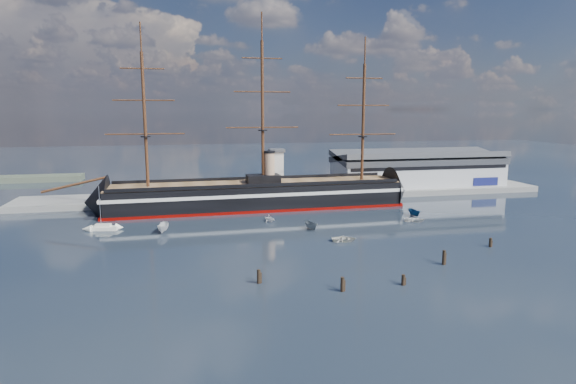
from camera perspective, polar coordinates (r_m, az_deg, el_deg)
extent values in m
plane|color=black|center=(130.39, 0.15, -3.51)|extent=(600.00, 600.00, 0.00)
cube|color=slate|center=(166.93, 0.82, -0.57)|extent=(180.00, 18.00, 2.00)
cube|color=#B7BABC|center=(186.26, 15.08, 2.35)|extent=(62.00, 20.00, 10.00)
cube|color=#3F4247|center=(185.65, 15.16, 4.06)|extent=(63.00, 21.00, 2.00)
cube|color=silver|center=(161.19, -1.35, 2.30)|extent=(4.00, 4.00, 14.00)
cube|color=#3F4247|center=(160.39, -1.36, 4.95)|extent=(5.00, 5.00, 1.00)
cube|color=black|center=(147.81, -3.71, -0.37)|extent=(88.31, 17.78, 7.00)
cube|color=silver|center=(147.61, -3.72, 0.09)|extent=(90.31, 18.06, 1.00)
cube|color=#6C0300|center=(148.50, -3.70, -1.75)|extent=(90.31, 18.02, 0.90)
cone|color=black|center=(148.35, -21.76, -1.13)|extent=(14.31, 15.96, 15.68)
cone|color=black|center=(161.39, 12.83, 0.16)|extent=(11.32, 15.90, 15.68)
cube|color=brown|center=(147.23, -3.73, 1.01)|extent=(88.28, 16.50, 0.40)
cube|color=black|center=(147.33, -2.97, 1.58)|extent=(10.12, 6.20, 2.50)
cylinder|color=tan|center=(147.21, -2.21, 2.95)|extent=(3.20, 3.20, 9.00)
cylinder|color=#381E0F|center=(148.53, -23.98, 0.81)|extent=(17.76, 1.06, 4.43)
cylinder|color=#381E0F|center=(144.29, -16.61, 8.11)|extent=(0.90, 0.90, 38.00)
cylinder|color=#381E0F|center=(145.84, -3.03, 9.30)|extent=(0.90, 0.90, 42.00)
cylinder|color=#381E0F|center=(154.36, 8.90, 8.11)|extent=(0.90, 0.90, 36.00)
cube|color=white|center=(129.70, -21.04, -4.04)|extent=(7.34, 3.43, 0.94)
cube|color=white|center=(129.53, -21.06, -3.71)|extent=(3.99, 2.22, 0.75)
cylinder|color=#B2B2B7|center=(128.61, -21.40, -1.59)|extent=(0.15, 0.15, 10.37)
imported|color=silver|center=(122.82, -14.54, -4.67)|extent=(7.48, 3.73, 2.86)
imported|color=silver|center=(111.93, 6.65, -5.82)|extent=(2.11, 3.73, 1.64)
imported|color=slate|center=(121.88, 2.78, -4.47)|extent=(6.53, 3.75, 2.47)
imported|color=white|center=(130.36, -2.20, -3.52)|extent=(6.31, 5.41, 2.16)
imported|color=white|center=(134.83, 14.72, -3.39)|extent=(2.53, 3.67, 1.59)
imported|color=navy|center=(141.32, 14.75, -2.80)|extent=(6.26, 2.71, 2.44)
cylinder|color=black|center=(85.52, -3.48, -10.75)|extent=(0.64, 0.64, 3.21)
cylinder|color=black|center=(86.85, 13.48, -10.69)|extent=(0.64, 0.64, 2.60)
cylinder|color=black|center=(99.76, 17.95, -8.19)|extent=(0.64, 0.64, 3.62)
cylinder|color=black|center=(115.77, 22.83, -6.01)|extent=(0.64, 0.64, 2.71)
cylinder|color=black|center=(82.31, 6.45, -11.63)|extent=(0.64, 0.64, 3.20)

